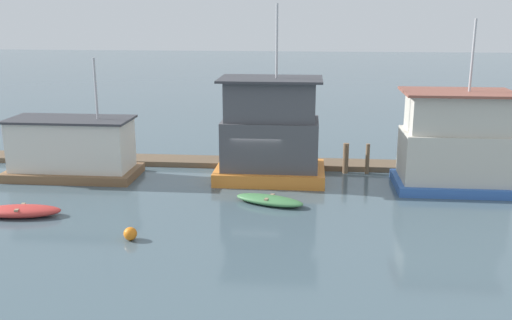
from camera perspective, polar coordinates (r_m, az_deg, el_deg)
ground_plane at (r=29.82m, az=0.18°, el=-2.12°), size 200.00×200.00×0.00m
dock_walkway at (r=32.78m, az=0.68°, el=-0.29°), size 33.80×1.79×0.30m
houseboat_brown at (r=31.75m, az=-17.91°, el=1.05°), size 6.86×3.23×6.33m
houseboat_orange at (r=29.61m, az=1.45°, el=2.63°), size 5.68×3.80×8.99m
houseboat_blue at (r=29.69m, az=19.20°, el=1.51°), size 5.55×3.58×8.28m
dinghy_red at (r=26.71m, az=-22.49°, el=-4.74°), size 3.60×1.58×0.50m
dinghy_green at (r=26.24m, az=1.35°, el=-4.03°), size 3.47×2.11×0.40m
mooring_post_near_right at (r=31.52m, az=1.25°, el=0.05°), size 0.26×0.26×1.32m
mooring_post_centre at (r=31.57m, az=11.08°, el=0.12°), size 0.22×0.22×1.66m
mooring_post_near_left at (r=31.47m, az=8.96°, el=0.17°), size 0.31×0.31×1.66m
buoy_orange at (r=22.77m, az=-12.46°, el=-7.21°), size 0.52×0.52×0.52m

